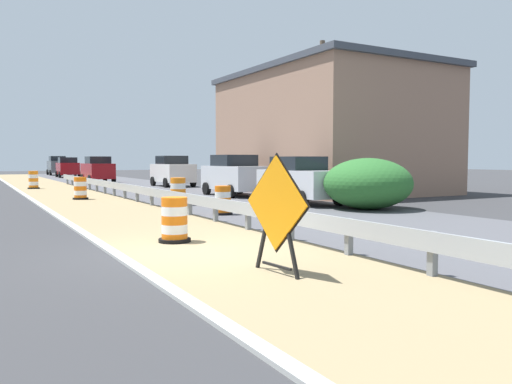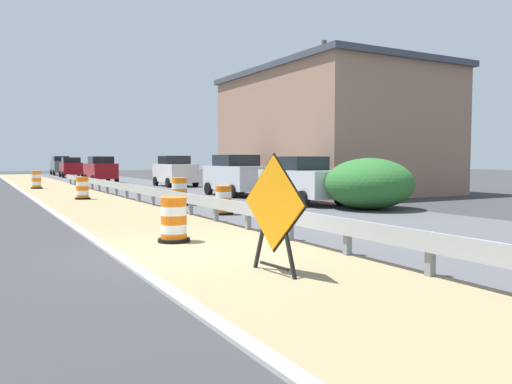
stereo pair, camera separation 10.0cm
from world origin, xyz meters
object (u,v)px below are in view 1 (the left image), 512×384
Objects in this scene: car_lead_near_lane at (57,166)px; car_trailing_far_lane at (98,169)px; traffic_barrel_nearest at (174,222)px; traffic_barrel_close at (223,202)px; car_distant_a at (300,180)px; traffic_barrel_far at (80,189)px; traffic_barrel_mid at (178,193)px; warning_sign_diamond at (276,208)px; traffic_barrel_farther at (33,181)px; car_lead_far_lane at (68,167)px; car_mid_far_lane at (172,171)px; car_trailing_near_lane at (235,175)px; utility_pole_near at (322,117)px.

car_lead_near_lane is 1.08× the size of car_trailing_far_lane.
traffic_barrel_close is (3.34, 4.51, -0.02)m from traffic_barrel_nearest.
traffic_barrel_nearest is 0.21× the size of car_distant_a.
car_lead_near_lane is at bearing 83.40° from traffic_barrel_far.
traffic_barrel_mid is 0.26× the size of car_trailing_far_lane.
traffic_barrel_farther is (-0.80, 27.53, -0.54)m from warning_sign_diamond.
traffic_barrel_mid is at bearing 179.15° from car_lead_far_lane.
car_lead_far_lane is 0.97× the size of car_trailing_far_lane.
car_lead_near_lane reaches higher than traffic_barrel_farther.
traffic_barrel_far is at bearing 164.72° from car_trailing_far_lane.
traffic_barrel_mid is 0.24× the size of car_distant_a.
traffic_barrel_far is (-2.80, 5.06, -0.04)m from traffic_barrel_mid.
car_mid_far_lane is at bearing -160.73° from car_trailing_far_lane.
traffic_barrel_far is 0.23× the size of car_lead_near_lane.
warning_sign_diamond is at bearing -88.34° from traffic_barrel_farther.
traffic_barrel_mid is 0.99× the size of traffic_barrel_farther.
car_lead_far_lane is at bearing -173.15° from car_distant_a.
car_trailing_near_lane is 18.91m from car_trailing_far_lane.
car_trailing_near_lane is 0.58× the size of utility_pole_near.
traffic_barrel_nearest is 0.24× the size of car_trailing_far_lane.
warning_sign_diamond is 34.96m from car_trailing_far_lane.
utility_pole_near reaches higher than warning_sign_diamond.
traffic_barrel_far is 0.22× the size of car_distant_a.
car_distant_a is (0.30, -5.32, -0.06)m from car_trailing_near_lane.
traffic_barrel_farther reaches higher than traffic_barrel_mid.
warning_sign_diamond is at bearing -129.32° from utility_pole_near.
car_trailing_far_lane is (-2.77, 18.71, 0.01)m from car_trailing_near_lane.
car_distant_a is (2.96, -46.53, -0.14)m from car_lead_near_lane.
car_trailing_near_lane is at bearing 60.27° from traffic_barrel_close.
car_trailing_far_lane is at bearing 85.68° from traffic_barrel_mid.
traffic_barrel_farther is at bearing 95.23° from traffic_barrel_far.
traffic_barrel_close is at bearing -61.00° from car_distant_a.
traffic_barrel_mid is 45.03m from car_lead_near_lane.
traffic_barrel_mid is at bearing -76.30° from traffic_barrel_farther.
car_lead_near_lane is at bearing 96.75° from utility_pole_near.
car_mid_far_lane is 0.55× the size of utility_pole_near.
car_trailing_near_lane is at bearing 40.16° from traffic_barrel_mid.
traffic_barrel_far is 11.57m from utility_pole_near.
traffic_barrel_mid is 15.81m from traffic_barrel_farther.
car_trailing_near_lane is (4.47, 3.77, 0.53)m from traffic_barrel_mid.
warning_sign_diamond reaches higher than traffic_barrel_far.
utility_pole_near is at bearing -26.40° from traffic_barrel_far.
car_lead_near_lane is at bearing -177.25° from car_trailing_near_lane.
traffic_barrel_farther is 14.22m from car_trailing_near_lane.
car_lead_far_lane reaches higher than car_distant_a.
warning_sign_diamond is 17.58m from car_trailing_near_lane.
car_distant_a is at bearing 26.93° from traffic_barrel_close.
utility_pole_near is (5.52, -36.14, 2.76)m from car_lead_far_lane.
traffic_barrel_nearest is 31.32m from car_trailing_far_lane.
traffic_barrel_close is 26.47m from car_trailing_far_lane.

